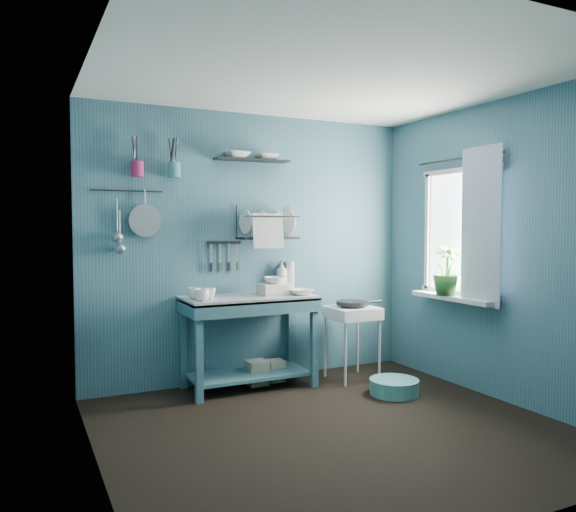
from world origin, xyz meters
name	(u,v)px	position (x,y,z in m)	size (l,w,h in m)	color
floor	(333,429)	(0.00, 0.00, 0.00)	(3.20, 3.20, 0.00)	black
ceiling	(335,75)	(0.00, 0.00, 2.50)	(3.20, 3.20, 0.00)	silver
wall_back	(253,248)	(0.00, 1.50, 1.25)	(3.20, 3.20, 0.00)	#315865
wall_front	(499,269)	(0.00, -1.50, 1.25)	(3.20, 3.20, 0.00)	#315865
wall_left	(96,261)	(-1.60, 0.00, 1.25)	(3.00, 3.00, 0.00)	#315865
wall_right	(501,251)	(1.60, 0.00, 1.25)	(3.00, 3.00, 0.00)	#315865
work_counter	(249,342)	(-0.16, 1.23, 0.42)	(1.17, 0.59, 0.83)	#315C68
mug_left	(202,295)	(-0.64, 1.07, 0.88)	(0.12, 0.12, 0.10)	white
mug_mid	(210,294)	(-0.54, 1.17, 0.88)	(0.10, 0.10, 0.09)	white
mug_right	(194,293)	(-0.66, 1.23, 0.88)	(0.12, 0.12, 0.10)	white
wash_tub	(275,289)	(0.09, 1.21, 0.88)	(0.28, 0.22, 0.10)	beige
tub_bowl	(275,280)	(0.09, 1.21, 0.96)	(0.20, 0.20, 0.06)	white
soap_bottle	(281,276)	(0.26, 1.43, 0.98)	(0.12, 0.12, 0.30)	beige
water_bottle	(290,276)	(0.36, 1.45, 0.97)	(0.09, 0.09, 0.28)	silver
counter_bowl	(301,292)	(0.29, 1.08, 0.86)	(0.22, 0.22, 0.05)	white
hotplate_stand	(352,343)	(0.83, 1.06, 0.35)	(0.43, 0.43, 0.69)	silver
frying_pan	(352,303)	(0.83, 1.06, 0.73)	(0.30, 0.30, 0.04)	black
knife_strip	(224,243)	(-0.30, 1.47, 1.30)	(0.32, 0.02, 0.03)	black
dish_rack	(268,222)	(0.09, 1.37, 1.49)	(0.55, 0.24, 0.32)	black
upper_shelf	(252,160)	(-0.05, 1.40, 2.06)	(0.70, 0.18, 0.01)	black
shelf_bowl_left	(237,165)	(-0.20, 1.40, 2.01)	(0.24, 0.24, 0.06)	white
shelf_bowl_right	(267,159)	(0.10, 1.40, 2.08)	(0.21, 0.21, 0.05)	white
utensil_cup_magenta	(137,169)	(-1.09, 1.42, 1.93)	(0.11, 0.11, 0.13)	#A21D4C
utensil_cup_teal	(174,170)	(-0.77, 1.42, 1.94)	(0.11, 0.11, 0.13)	#3A767A
colander	(145,221)	(-1.02, 1.45, 1.50)	(0.28, 0.28, 0.03)	gray
ladle_outer	(117,217)	(-1.25, 1.46, 1.53)	(0.01, 0.01, 0.30)	gray
ladle_inner	(120,228)	(-1.23, 1.46, 1.44)	(0.01, 0.01, 0.30)	gray
hook_rail	(127,191)	(-1.16, 1.47, 1.75)	(0.01, 0.01, 0.60)	black
window_glass	(461,232)	(1.59, 0.45, 1.40)	(1.10, 1.10, 0.00)	white
windowsill	(453,298)	(1.50, 0.45, 0.81)	(0.16, 0.95, 0.04)	silver
curtain	(480,226)	(1.52, 0.15, 1.45)	(1.35, 1.35, 0.00)	silver
curtain_rod	(458,159)	(1.54, 0.45, 2.05)	(0.02, 0.02, 1.05)	black
potted_plant	(447,270)	(1.48, 0.50, 1.06)	(0.25, 0.25, 0.45)	#336F2C
storage_tin_large	(257,373)	(-0.06, 1.28, 0.11)	(0.18, 0.18, 0.22)	gray
storage_tin_small	(275,370)	(0.14, 1.31, 0.10)	(0.15, 0.15, 0.20)	gray
floor_basin	(394,387)	(0.90, 0.49, 0.07)	(0.43, 0.43, 0.13)	teal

